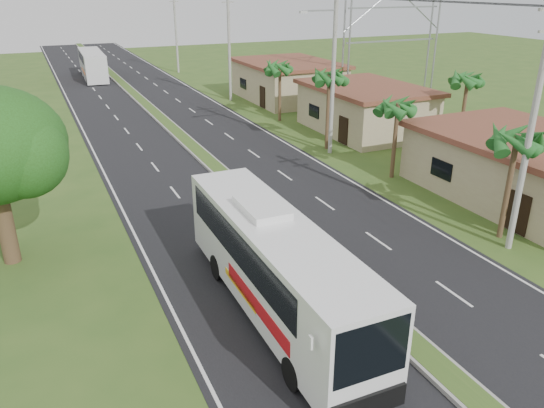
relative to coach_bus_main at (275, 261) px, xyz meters
name	(u,v)px	position (x,y,z in m)	size (l,w,h in m)	color
ground	(378,316)	(3.30, -1.82, -2.11)	(180.00, 180.00, 0.00)	#35541E
road_asphalt	(206,160)	(3.30, 18.18, -2.10)	(14.00, 160.00, 0.02)	black
median_strip	(206,159)	(3.30, 18.18, -2.01)	(1.20, 160.00, 0.18)	gray
lane_edge_left	(105,174)	(-3.40, 18.18, -2.11)	(0.12, 160.00, 0.01)	silver
lane_edge_right	(294,148)	(10.00, 18.18, -2.11)	(0.12, 160.00, 0.01)	silver
shop_near	(530,168)	(17.30, 4.18, -0.33)	(8.60, 12.60, 3.52)	tan
shop_mid	(365,108)	(17.30, 20.18, -0.25)	(7.60, 10.60, 3.67)	tan
shop_far	(288,80)	(17.30, 34.18, -0.18)	(8.60, 11.60, 3.82)	tan
palm_verge_a	(517,140)	(12.30, 1.18, 2.63)	(2.40, 2.40, 5.45)	#473321
palm_verge_b	(398,107)	(12.70, 10.18, 2.25)	(2.40, 2.40, 5.05)	#473321
palm_verge_c	(329,77)	(12.10, 17.18, 3.01)	(2.40, 2.40, 5.85)	#473321
palm_verge_d	(280,67)	(12.60, 26.18, 2.44)	(2.40, 2.40, 5.25)	#473321
palm_behind_shop	(468,80)	(20.80, 13.18, 2.82)	(2.40, 2.40, 5.65)	#473321
utility_pole_a	(532,126)	(11.80, 0.18, 3.56)	(1.60, 0.28, 11.00)	gray
utility_pole_b	(333,62)	(11.77, 16.18, 4.15)	(3.20, 0.28, 12.00)	gray
utility_pole_c	(229,43)	(11.80, 36.18, 3.56)	(1.60, 0.28, 11.00)	gray
utility_pole_d	(176,30)	(11.80, 56.18, 3.31)	(1.60, 0.28, 10.50)	gray
billboard_lattice	(392,32)	(25.30, 28.18, 4.71)	(10.18, 1.18, 12.07)	gray
coach_bus_main	(275,261)	(0.00, 0.00, 0.00)	(2.62, 11.90, 3.84)	white
coach_bus_far	(92,63)	(0.84, 55.75, -0.24)	(2.91, 11.43, 3.30)	silver
motorcyclist	(251,229)	(1.30, 5.31, -1.31)	(1.93, 0.79, 2.27)	black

